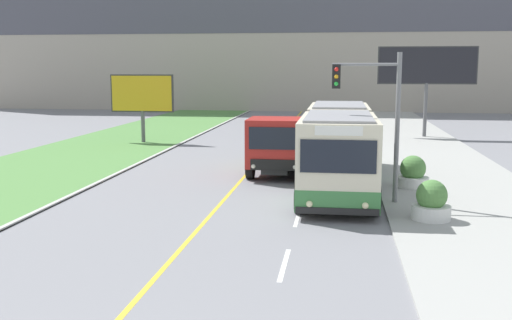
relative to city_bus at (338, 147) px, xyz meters
name	(u,v)px	position (x,y,z in m)	size (l,w,h in m)	color
apartment_block_background	(305,2)	(-3.96, 44.59, 10.26)	(80.00, 8.04, 23.60)	#A89E8E
city_bus	(338,147)	(0.00, 0.00, 0.00)	(2.69, 11.77, 3.04)	beige
dump_truck	(279,146)	(-2.53, 2.03, -0.27)	(2.50, 6.16, 2.53)	black
traffic_light_mast	(376,108)	(1.24, -2.94, 1.74)	(2.28, 0.32, 5.12)	slate
billboard_large	(427,68)	(5.66, 17.51, 3.05)	(6.38, 0.24, 6.00)	#59595B
billboard_small	(142,95)	(-12.06, 12.35, 1.40)	(3.95, 0.24, 4.21)	#59595B
planter_round_near	(431,202)	(2.81, -5.23, -0.94)	(1.16, 1.16, 1.21)	silver
planter_round_second	(413,173)	(2.85, -0.18, -0.94)	(1.22, 1.22, 1.22)	silver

